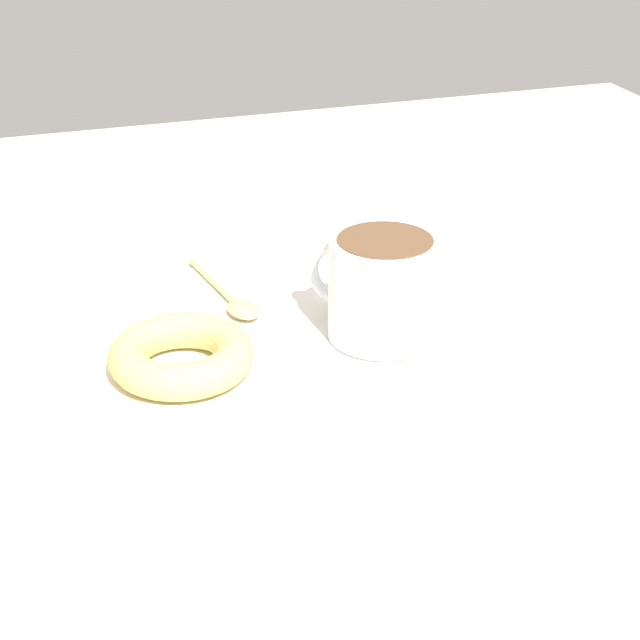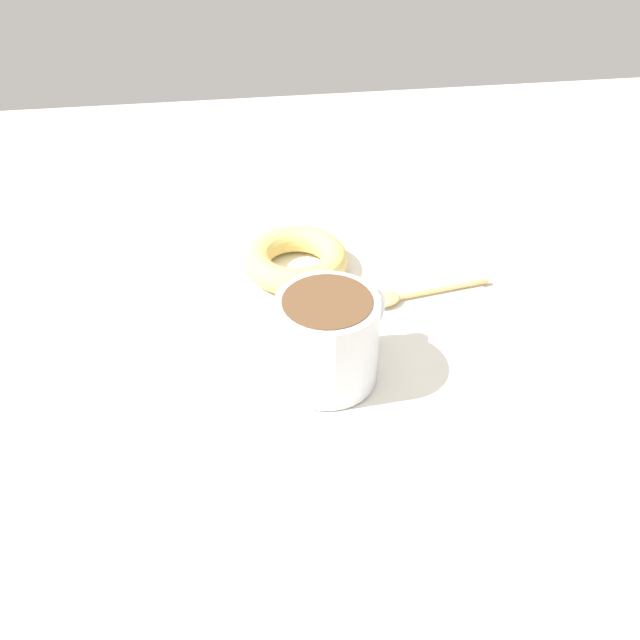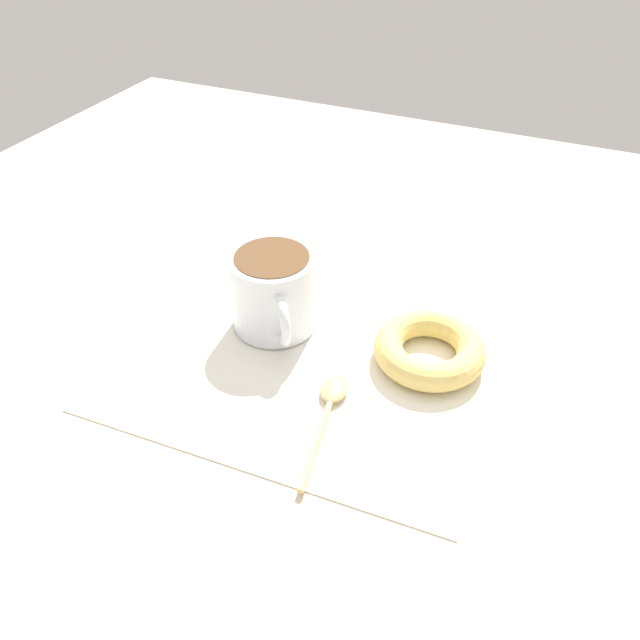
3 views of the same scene
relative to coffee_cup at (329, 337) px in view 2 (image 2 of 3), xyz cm
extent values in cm
cube|color=beige|center=(-2.36, 0.91, -5.39)|extent=(120.00, 120.00, 2.00)
cube|color=white|center=(-4.84, -0.03, -4.24)|extent=(35.77, 35.77, 0.30)
cylinder|color=silver|center=(0.12, -0.15, -0.19)|extent=(8.31, 8.31, 7.80)
cylinder|color=brown|center=(0.12, -0.15, 3.51)|extent=(7.11, 7.11, 0.60)
torus|color=silver|center=(-2.84, 3.36, -0.19)|extent=(4.09, 4.60, 5.27)
torus|color=#E5C66B|center=(-15.51, -0.99, -2.74)|extent=(10.39, 10.39, 2.70)
ellipsoid|color=#D8B772|center=(-9.08, 6.47, -3.64)|extent=(2.96, 3.94, 0.90)
cylinder|color=#D8B772|center=(-10.08, 12.44, -3.81)|extent=(2.20, 10.03, 0.56)
camera|label=1|loc=(-26.64, -67.13, 34.03)|focal=60.00mm
camera|label=2|loc=(43.24, -6.69, 36.93)|focal=40.00mm
camera|label=3|loc=(-23.63, 42.67, 35.65)|focal=35.00mm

